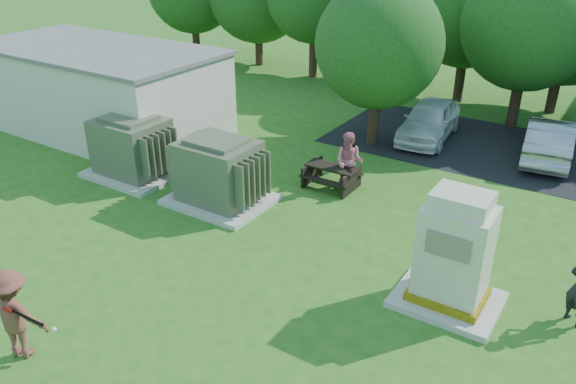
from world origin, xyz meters
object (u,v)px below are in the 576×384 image
Objects in this scene: generator_cabinet at (453,257)px; person_at_picnic at (349,161)px; picnic_table at (332,174)px; batter at (15,314)px; transformer_right at (219,173)px; car_silver_a at (549,139)px; transformer_left at (132,148)px; car_white at (429,120)px.

generator_cabinet reaches higher than person_at_picnic.
picnic_table is 10.23m from batter.
transformer_right is at bearing 171.72° from generator_cabinet.
picnic_table is 0.86× the size of batter.
generator_cabinet is at bearing -157.30° from batter.
picnic_table is at bearing 50.11° from transformer_right.
car_silver_a is (4.86, 6.12, -0.22)m from person_at_picnic.
transformer_right reaches higher than batter.
transformer_right is 1.78× the size of picnic_table.
transformer_right is 11.92m from car_silver_a.
generator_cabinet is 9.07m from batter.
batter is (0.90, -7.33, 0.01)m from transformer_right.
person_at_picnic is at bearing 46.20° from transformer_right.
transformer_left is 0.69× the size of car_white.
car_white is (-4.12, 9.83, -0.48)m from generator_cabinet.
transformer_left and transformer_right have the same top height.
picnic_table is 8.28m from car_silver_a.
car_white is at bearing -119.46° from batter.
person_at_picnic is at bearing 138.88° from generator_cabinet.
generator_cabinet is 1.47× the size of person_at_picnic.
transformer_left is 1.00× the size of transformer_right.
batter is 16.26m from car_white.
picnic_table is at bearing -118.77° from batter.
transformer_right is at bearing -116.78° from car_white.
person_at_picnic reaches higher than picnic_table.
car_silver_a is (11.40, 9.09, -0.24)m from transformer_left.
picnic_table is (2.33, 2.79, -0.52)m from transformer_right.
batter is at bearing -136.57° from generator_cabinet.
batter is 17.77m from car_silver_a.
transformer_right is 7.38m from batter.
transformer_left is at bearing -155.18° from picnic_table.
transformer_left is 11.25m from generator_cabinet.
car_white is at bearing 80.11° from picnic_table.
car_white reaches higher than car_silver_a.
generator_cabinet is (7.49, -1.09, 0.25)m from transformer_right.
generator_cabinet reaches higher than transformer_left.
transformer_left is at bearing -134.66° from car_white.
batter is (-6.59, -6.24, -0.24)m from generator_cabinet.
batter is 10.47m from person_at_picnic.
batter is at bearing 60.23° from car_silver_a.
transformer_left is 1.78× the size of picnic_table.
car_silver_a is at bearing -133.23° from batter.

